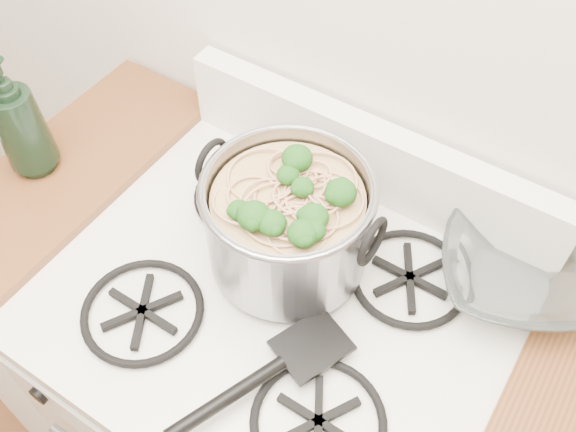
{
  "coord_description": "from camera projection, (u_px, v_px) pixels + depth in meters",
  "views": [
    {
      "loc": [
        0.32,
        0.8,
        1.84
      ],
      "look_at": [
        -0.03,
        1.33,
        1.03
      ],
      "focal_mm": 40.0,
      "sensor_mm": 36.0,
      "label": 1
    }
  ],
  "objects": [
    {
      "name": "gas_range",
      "position": [
        280.0,
        406.0,
        1.45
      ],
      "size": [
        0.76,
        0.66,
        0.92
      ],
      "color": "white",
      "rests_on": "ground"
    },
    {
      "name": "stock_pot",
      "position": [
        288.0,
        222.0,
        1.04
      ],
      "size": [
        0.31,
        0.28,
        0.19
      ],
      "color": "gray",
      "rests_on": "gas_range"
    },
    {
      "name": "glass_bowl",
      "position": [
        511.0,
        278.0,
        1.07
      ],
      "size": [
        0.13,
        0.13,
        0.02
      ],
      "primitive_type": "imported",
      "rotation": [
        0.0,
        0.0,
        0.42
      ],
      "color": "white",
      "rests_on": "gas_range"
    },
    {
      "name": "spatula",
      "position": [
        312.0,
        343.0,
        0.99
      ],
      "size": [
        0.38,
        0.4,
        0.02
      ],
      "primitive_type": null,
      "rotation": [
        0.0,
        0.0,
        -0.38
      ],
      "color": "black",
      "rests_on": "gas_range"
    },
    {
      "name": "bottle",
      "position": [
        18.0,
        118.0,
        1.15
      ],
      "size": [
        0.12,
        0.12,
        0.25
      ],
      "primitive_type": "imported",
      "rotation": [
        0.0,
        0.0,
        0.29
      ],
      "color": "black",
      "rests_on": "counter_left"
    },
    {
      "name": "counter_left",
      "position": [
        113.0,
        295.0,
        1.6
      ],
      "size": [
        0.25,
        0.65,
        0.92
      ],
      "color": "silver",
      "rests_on": "ground"
    }
  ]
}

